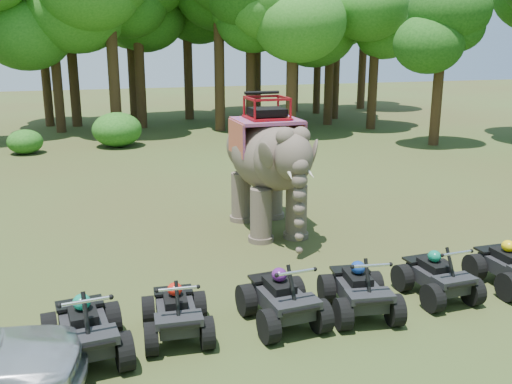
# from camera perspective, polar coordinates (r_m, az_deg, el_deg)

# --- Properties ---
(ground) EXTENTS (110.00, 110.00, 0.00)m
(ground) POSITION_cam_1_polar(r_m,az_deg,el_deg) (12.51, 1.65, -9.81)
(ground) COLOR #47381E
(ground) RESTS_ON ground
(elephant) EXTENTS (2.03, 4.58, 3.84)m
(elephant) POSITION_cam_1_polar(r_m,az_deg,el_deg) (15.90, 1.18, 2.91)
(elephant) COLOR brown
(elephant) RESTS_ON ground
(atv_0) EXTENTS (1.51, 1.96, 1.36)m
(atv_0) POSITION_cam_1_polar(r_m,az_deg,el_deg) (10.19, -16.81, -12.31)
(atv_0) COLOR black
(atv_0) RESTS_ON ground
(atv_1) EXTENTS (1.32, 1.73, 1.22)m
(atv_1) POSITION_cam_1_polar(r_m,az_deg,el_deg) (10.57, -8.01, -11.19)
(atv_1) COLOR black
(atv_1) RESTS_ON ground
(atv_2) EXTENTS (1.42, 1.86, 1.31)m
(atv_2) POSITION_cam_1_polar(r_m,az_deg,el_deg) (10.92, 2.66, -9.88)
(atv_2) COLOR black
(atv_2) RESTS_ON ground
(atv_3) EXTENTS (1.49, 1.89, 1.28)m
(atv_3) POSITION_cam_1_polar(r_m,az_deg,el_deg) (11.45, 10.36, -8.98)
(atv_3) COLOR black
(atv_3) RESTS_ON ground
(atv_4) EXTENTS (1.26, 1.69, 1.22)m
(atv_4) POSITION_cam_1_polar(r_m,az_deg,el_deg) (12.55, 17.72, -7.45)
(atv_4) COLOR black
(atv_4) RESTS_ON ground
(atv_5) EXTENTS (1.26, 1.72, 1.27)m
(atv_5) POSITION_cam_1_polar(r_m,az_deg,el_deg) (13.61, 24.22, -6.21)
(atv_5) COLOR black
(atv_5) RESTS_ON ground
(tree_0) EXTENTS (6.98, 6.98, 9.97)m
(tree_0) POSITION_cam_1_polar(r_m,az_deg,el_deg) (35.78, -11.67, 14.26)
(tree_0) COLOR #195114
(tree_0) RESTS_ON ground
(tree_1) EXTENTS (6.94, 6.94, 9.91)m
(tree_1) POSITION_cam_1_polar(r_m,az_deg,el_deg) (33.94, -3.72, 14.45)
(tree_1) COLOR #195114
(tree_1) RESTS_ON ground
(tree_2) EXTENTS (6.61, 6.61, 9.44)m
(tree_2) POSITION_cam_1_polar(r_m,az_deg,el_deg) (31.79, 3.62, 14.00)
(tree_2) COLOR #195114
(tree_2) RESTS_ON ground
(tree_3) EXTENTS (5.90, 5.90, 8.43)m
(tree_3) POSITION_cam_1_polar(r_m,az_deg,el_deg) (35.29, 11.74, 13.00)
(tree_3) COLOR #195114
(tree_3) RESTS_ON ground
(tree_4) EXTENTS (5.02, 5.02, 7.17)m
(tree_4) POSITION_cam_1_polar(r_m,az_deg,el_deg) (30.52, 17.82, 11.16)
(tree_4) COLOR #195114
(tree_4) RESTS_ON ground
(tree_29) EXTENTS (5.96, 5.96, 8.52)m
(tree_29) POSITION_cam_1_polar(r_m,az_deg,el_deg) (35.18, -19.45, 12.54)
(tree_29) COLOR #195114
(tree_29) RESTS_ON ground
(tree_30) EXTENTS (7.01, 7.01, 10.02)m
(tree_30) POSITION_cam_1_polar(r_m,az_deg,el_deg) (39.33, -6.87, 14.52)
(tree_30) COLOR #195114
(tree_30) RESTS_ON ground
(tree_31) EXTENTS (7.38, 7.38, 10.54)m
(tree_31) POSITION_cam_1_polar(r_m,az_deg,el_deg) (41.27, 0.06, 15.01)
(tree_31) COLOR #195114
(tree_31) RESTS_ON ground
(tree_32) EXTENTS (7.02, 7.02, 10.03)m
(tree_32) POSITION_cam_1_polar(r_m,az_deg,el_deg) (37.42, -18.02, 13.91)
(tree_32) COLOR #195114
(tree_32) RESTS_ON ground
(tree_33) EXTENTS (7.10, 7.10, 10.14)m
(tree_33) POSITION_cam_1_polar(r_m,az_deg,el_deg) (45.94, 10.69, 14.50)
(tree_33) COLOR #195114
(tree_33) RESTS_ON ground
(tree_34) EXTENTS (7.38, 7.38, 10.54)m
(tree_34) POSITION_cam_1_polar(r_m,az_deg,el_deg) (33.00, -14.25, 14.58)
(tree_34) COLOR #195114
(tree_34) RESTS_ON ground
(tree_35) EXTENTS (6.35, 6.35, 9.07)m
(tree_35) POSITION_cam_1_polar(r_m,az_deg,el_deg) (34.57, -0.55, 13.79)
(tree_35) COLOR #195114
(tree_35) RESTS_ON ground
(tree_36) EXTENTS (6.15, 6.15, 8.79)m
(tree_36) POSITION_cam_1_polar(r_m,az_deg,el_deg) (36.73, 7.38, 13.52)
(tree_36) COLOR #195114
(tree_36) RESTS_ON ground
(tree_37) EXTENTS (5.66, 5.66, 8.08)m
(tree_37) POSITION_cam_1_polar(r_m,az_deg,el_deg) (38.05, -20.42, 12.25)
(tree_37) COLOR #195114
(tree_37) RESTS_ON ground
(tree_38) EXTENTS (5.70, 5.70, 8.14)m
(tree_38) POSITION_cam_1_polar(r_m,az_deg,el_deg) (39.65, 8.02, 13.13)
(tree_38) COLOR #195114
(tree_38) RESTS_ON ground
(tree_39) EXTENTS (6.22, 6.22, 8.88)m
(tree_39) POSITION_cam_1_polar(r_m,az_deg,el_deg) (43.62, 3.93, 13.88)
(tree_39) COLOR #195114
(tree_39) RESTS_ON ground
(tree_40) EXTENTS (5.67, 5.67, 8.10)m
(tree_40) POSITION_cam_1_polar(r_m,az_deg,el_deg) (39.34, -12.35, 12.90)
(tree_40) COLOR #195114
(tree_40) RESTS_ON ground
(tree_41) EXTENTS (5.25, 5.25, 7.50)m
(tree_41) POSITION_cam_1_polar(r_m,az_deg,el_deg) (42.45, 6.17, 12.87)
(tree_41) COLOR #195114
(tree_41) RESTS_ON ground
(tree_43) EXTENTS (7.37, 7.37, 10.52)m
(tree_43) POSITION_cam_1_polar(r_m,az_deg,el_deg) (41.50, -0.54, 14.99)
(tree_43) COLOR #195114
(tree_43) RESTS_ON ground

